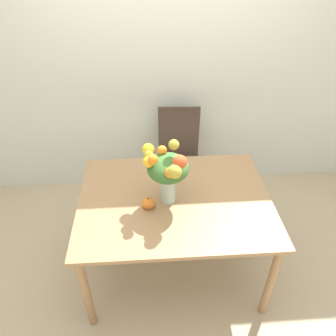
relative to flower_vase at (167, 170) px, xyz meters
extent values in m
plane|color=tan|center=(0.06, 0.01, -1.05)|extent=(12.00, 12.00, 0.00)
cube|color=silver|center=(0.06, 1.22, 0.30)|extent=(8.00, 0.06, 2.70)
cube|color=#9E754C|center=(0.06, 0.01, -0.29)|extent=(1.40, 1.05, 0.03)
cylinder|color=#9E754C|center=(-0.58, -0.45, -0.68)|extent=(0.06, 0.06, 0.74)
cylinder|color=#9E754C|center=(0.69, -0.45, -0.68)|extent=(0.06, 0.06, 0.74)
cylinder|color=#9E754C|center=(-0.58, 0.48, -0.68)|extent=(0.06, 0.06, 0.74)
cylinder|color=#9E754C|center=(0.69, 0.48, -0.68)|extent=(0.06, 0.06, 0.74)
cylinder|color=#B2CCBC|center=(0.00, 0.00, -0.16)|extent=(0.11, 0.11, 0.23)
cylinder|color=silver|center=(0.00, 0.00, -0.22)|extent=(0.10, 0.10, 0.11)
cylinder|color=#38662D|center=(0.03, 0.00, -0.12)|extent=(0.00, 0.01, 0.29)
cylinder|color=#38662D|center=(0.01, 0.03, -0.12)|extent=(0.01, 0.01, 0.29)
cylinder|color=#38662D|center=(-0.01, 0.02, -0.12)|extent=(0.01, 0.01, 0.29)
cylinder|color=#38662D|center=(-0.01, -0.01, -0.12)|extent=(0.01, 0.00, 0.29)
cylinder|color=#38662D|center=(0.01, -0.02, -0.12)|extent=(0.01, 0.01, 0.29)
ellipsoid|color=#38662D|center=(0.00, 0.00, 0.01)|extent=(0.29, 0.29, 0.17)
sphere|color=#D64C23|center=(0.07, -0.10, 0.13)|extent=(0.09, 0.09, 0.09)
sphere|color=yellow|center=(-0.12, -0.02, 0.09)|extent=(0.08, 0.08, 0.08)
sphere|color=yellow|center=(0.05, 0.16, 0.10)|extent=(0.08, 0.08, 0.08)
sphere|color=orange|center=(0.01, -0.12, 0.06)|extent=(0.07, 0.07, 0.07)
sphere|color=yellow|center=(-0.12, 0.09, 0.12)|extent=(0.08, 0.08, 0.08)
sphere|color=orange|center=(-0.03, 0.08, 0.11)|extent=(0.06, 0.06, 0.06)
sphere|color=#AD9E33|center=(0.04, 0.03, 0.18)|extent=(0.07, 0.07, 0.07)
sphere|color=orange|center=(-0.10, -0.05, 0.13)|extent=(0.07, 0.07, 0.07)
sphere|color=#AD9E33|center=(-0.12, 0.05, 0.10)|extent=(0.07, 0.07, 0.07)
sphere|color=#AD9E33|center=(0.04, -0.15, 0.10)|extent=(0.09, 0.09, 0.09)
ellipsoid|color=orange|center=(-0.14, -0.06, -0.24)|extent=(0.10, 0.10, 0.08)
cylinder|color=brown|center=(-0.14, -0.06, -0.20)|extent=(0.01, 0.01, 0.02)
cube|color=#47382D|center=(0.17, 0.81, -0.59)|extent=(0.44, 0.44, 0.02)
cylinder|color=#47382D|center=(-0.01, 0.65, -0.82)|extent=(0.04, 0.04, 0.45)
cylinder|color=#47382D|center=(0.33, 0.63, -0.82)|extent=(0.04, 0.04, 0.45)
cylinder|color=#47382D|center=(0.01, 0.99, -0.82)|extent=(0.04, 0.04, 0.45)
cylinder|color=#47382D|center=(0.35, 0.97, -0.82)|extent=(0.04, 0.04, 0.45)
cube|color=#47382D|center=(0.18, 1.01, -0.31)|extent=(0.40, 0.04, 0.54)
camera|label=1|loc=(-0.12, -1.75, 1.33)|focal=35.00mm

